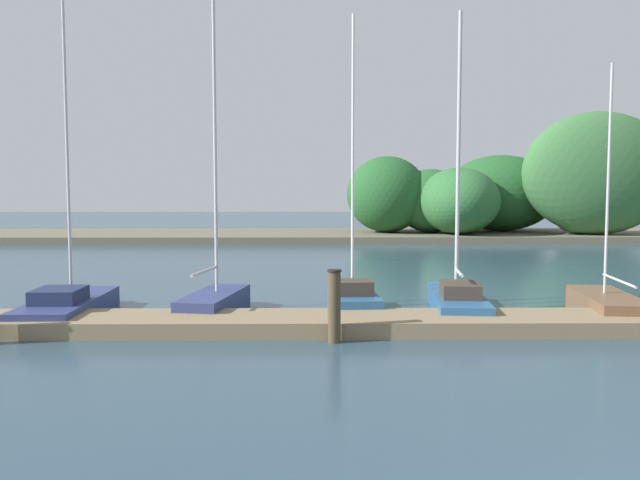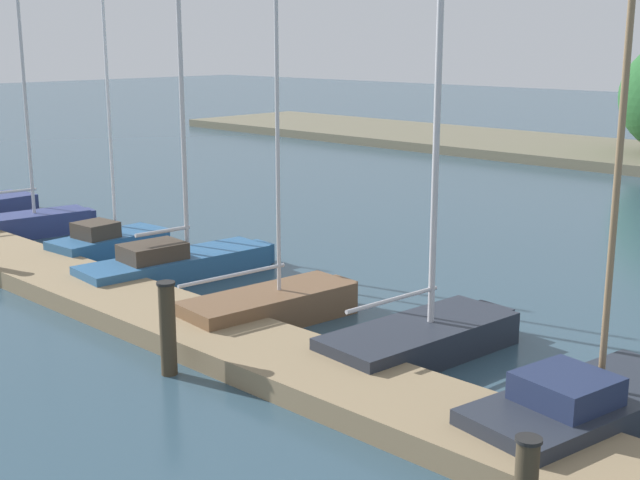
{
  "view_description": "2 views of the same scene",
  "coord_description": "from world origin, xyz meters",
  "px_view_note": "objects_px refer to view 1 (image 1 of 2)",
  "views": [
    {
      "loc": [
        -3.8,
        -4.8,
        3.16
      ],
      "look_at": [
        -3.64,
        11.87,
        1.83
      ],
      "focal_mm": 37.57,
      "sensor_mm": 36.0,
      "label": 1
    },
    {
      "loc": [
        13.89,
        1.34,
        4.93
      ],
      "look_at": [
        3.61,
        12.01,
        1.42
      ],
      "focal_mm": 47.78,
      "sensor_mm": 36.0,
      "label": 2
    }
  ],
  "objects_px": {
    "sailboat_0": "(69,304)",
    "sailboat_3": "(457,298)",
    "sailboat_2": "(353,298)",
    "sailboat_4": "(605,304)",
    "sailboat_1": "(216,299)",
    "mooring_piling_1": "(334,306)"
  },
  "relations": [
    {
      "from": "sailboat_1",
      "to": "sailboat_2",
      "type": "height_order",
      "value": "sailboat_1"
    },
    {
      "from": "mooring_piling_1",
      "to": "sailboat_4",
      "type": "bearing_deg",
      "value": 21.3
    },
    {
      "from": "sailboat_1",
      "to": "mooring_piling_1",
      "type": "bearing_deg",
      "value": -126.6
    },
    {
      "from": "sailboat_2",
      "to": "sailboat_4",
      "type": "height_order",
      "value": "sailboat_2"
    },
    {
      "from": "sailboat_1",
      "to": "sailboat_4",
      "type": "relative_size",
      "value": 1.35
    },
    {
      "from": "sailboat_0",
      "to": "sailboat_1",
      "type": "bearing_deg",
      "value": -84.87
    },
    {
      "from": "sailboat_3",
      "to": "mooring_piling_1",
      "type": "distance_m",
      "value": 4.48
    },
    {
      "from": "sailboat_0",
      "to": "sailboat_3",
      "type": "height_order",
      "value": "sailboat_0"
    },
    {
      "from": "sailboat_1",
      "to": "sailboat_4",
      "type": "height_order",
      "value": "sailboat_1"
    },
    {
      "from": "sailboat_2",
      "to": "sailboat_3",
      "type": "xyz_separation_m",
      "value": [
        2.61,
        -0.01,
        0.0
      ]
    },
    {
      "from": "sailboat_1",
      "to": "sailboat_0",
      "type": "bearing_deg",
      "value": 105.61
    },
    {
      "from": "sailboat_3",
      "to": "sailboat_4",
      "type": "distance_m",
      "value": 3.54
    },
    {
      "from": "sailboat_0",
      "to": "sailboat_3",
      "type": "distance_m",
      "value": 9.51
    },
    {
      "from": "sailboat_0",
      "to": "sailboat_2",
      "type": "xyz_separation_m",
      "value": [
        6.88,
        0.56,
        0.05
      ]
    },
    {
      "from": "sailboat_3",
      "to": "mooring_piling_1",
      "type": "xyz_separation_m",
      "value": [
        -3.17,
        -3.14,
        0.37
      ]
    },
    {
      "from": "sailboat_3",
      "to": "sailboat_4",
      "type": "xyz_separation_m",
      "value": [
        3.5,
        -0.54,
        -0.06
      ]
    },
    {
      "from": "sailboat_0",
      "to": "sailboat_4",
      "type": "xyz_separation_m",
      "value": [
        13.0,
        0.01,
        -0.01
      ]
    },
    {
      "from": "mooring_piling_1",
      "to": "sailboat_0",
      "type": "bearing_deg",
      "value": 157.7
    },
    {
      "from": "sailboat_1",
      "to": "sailboat_2",
      "type": "distance_m",
      "value": 3.4
    },
    {
      "from": "sailboat_1",
      "to": "sailboat_4",
      "type": "xyz_separation_m",
      "value": [
        9.51,
        -0.36,
        -0.07
      ]
    },
    {
      "from": "sailboat_1",
      "to": "sailboat_3",
      "type": "height_order",
      "value": "sailboat_1"
    },
    {
      "from": "sailboat_0",
      "to": "sailboat_4",
      "type": "relative_size",
      "value": 1.23
    }
  ]
}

